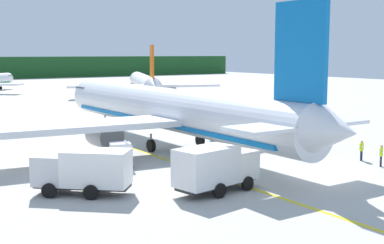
# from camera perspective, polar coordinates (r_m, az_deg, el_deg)

# --- Properties ---
(ground) EXTENTS (240.00, 320.00, 0.20)m
(ground) POSITION_cam_1_polar(r_m,az_deg,el_deg) (77.71, -13.40, 0.94)
(ground) COLOR #B7B5AD
(airliner_foreground) EXTENTS (34.69, 41.64, 11.90)m
(airliner_foreground) POSITION_cam_1_polar(r_m,az_deg,el_deg) (47.28, -2.34, 1.27)
(airliner_foreground) COLOR silver
(airliner_foreground) RESTS_ON ground
(airliner_mid_apron) EXTENTS (27.85, 33.13, 9.91)m
(airliner_mid_apron) POSITION_cam_1_polar(r_m,az_deg,el_deg) (100.87, -5.26, 4.25)
(airliner_mid_apron) COLOR white
(airliner_mid_apron) RESTS_ON ground
(service_truck_baggage) EXTENTS (5.77, 5.45, 2.75)m
(service_truck_baggage) POSITION_cam_1_polar(r_m,az_deg,el_deg) (32.44, -11.78, -5.11)
(service_truck_baggage) COLOR silver
(service_truck_baggage) RESTS_ON ground
(service_truck_catering) EXTENTS (5.95, 3.16, 2.89)m
(service_truck_catering) POSITION_cam_1_polar(r_m,az_deg,el_deg) (32.28, 2.60, -4.93)
(service_truck_catering) COLOR white
(service_truck_catering) RESTS_ON ground
(cargo_container_near) EXTENTS (2.18, 2.18, 2.05)m
(cargo_container_near) POSITION_cam_1_polar(r_m,az_deg,el_deg) (39.35, -7.78, -3.63)
(cargo_container_near) COLOR #333338
(cargo_container_near) RESTS_ON ground
(crew_marshaller) EXTENTS (0.55, 0.44, 1.67)m
(crew_marshaller) POSITION_cam_1_polar(r_m,az_deg,el_deg) (42.02, 19.97, -3.29)
(crew_marshaller) COLOR #191E33
(crew_marshaller) RESTS_ON ground
(crew_loader_left) EXTENTS (0.58, 0.39, 1.64)m
(crew_loader_left) POSITION_cam_1_polar(r_m,az_deg,el_deg) (43.85, 18.04, -2.80)
(crew_loader_left) COLOR #191E33
(crew_loader_left) RESTS_ON ground
(apron_guide_line) EXTENTS (0.30, 60.00, 0.01)m
(apron_guide_line) POSITION_cam_1_polar(r_m,az_deg,el_deg) (42.43, -2.94, -4.09)
(apron_guide_line) COLOR yellow
(apron_guide_line) RESTS_ON ground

